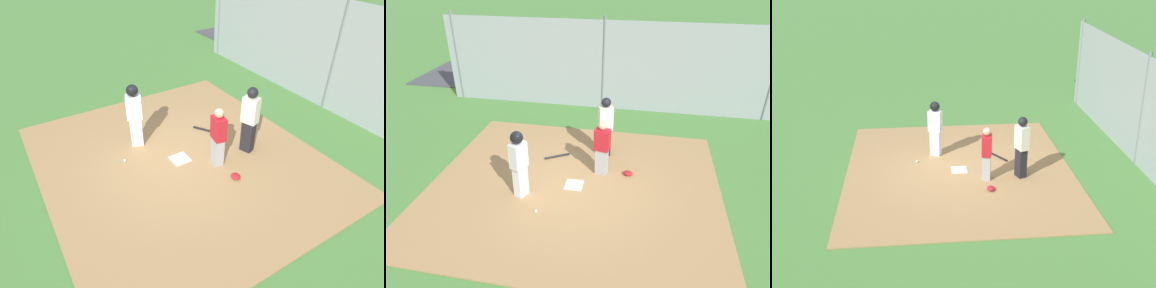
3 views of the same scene
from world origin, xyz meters
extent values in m
plane|color=#477A38|center=(0.00, 0.00, 0.00)|extent=(140.00, 140.00, 0.00)
cube|color=#9E774C|center=(0.00, 0.00, 0.01)|extent=(7.20, 6.40, 0.03)
cube|color=white|center=(0.00, 0.00, 0.04)|extent=(0.44, 0.44, 0.02)
cube|color=#9E9EA3|center=(-0.60, -0.70, 0.39)|extent=(0.34, 0.27, 0.71)
cube|color=#B21923|center=(-0.60, -0.70, 1.03)|extent=(0.42, 0.33, 0.57)
sphere|color=tan|center=(-0.60, -0.70, 1.42)|extent=(0.22, 0.22, 0.22)
cube|color=black|center=(-0.55, -1.66, 0.45)|extent=(0.36, 0.31, 0.83)
cube|color=beige|center=(-0.55, -1.66, 1.19)|extent=(0.45, 0.37, 0.66)
sphere|color=black|center=(-0.55, -1.66, 1.66)|extent=(0.26, 0.26, 0.26)
cube|color=silver|center=(1.17, 0.61, 0.42)|extent=(0.32, 0.36, 0.79)
cube|color=silver|center=(1.17, 0.61, 1.13)|extent=(0.39, 0.45, 0.62)
sphere|color=tan|center=(1.17, 0.61, 1.56)|extent=(0.25, 0.25, 0.25)
sphere|color=black|center=(1.17, 0.61, 1.58)|extent=(0.30, 0.30, 0.30)
cylinder|color=black|center=(0.75, -1.27, 0.06)|extent=(0.66, 0.45, 0.06)
ellipsoid|color=#B21923|center=(-1.31, -0.72, 0.09)|extent=(0.24, 0.20, 0.12)
sphere|color=white|center=(0.63, 1.20, 0.07)|extent=(0.07, 0.07, 0.07)
cube|color=#93999E|center=(0.00, -5.24, 1.60)|extent=(12.00, 0.05, 3.20)
cylinder|color=slate|center=(0.00, -5.24, 1.68)|extent=(0.10, 0.10, 3.35)
cylinder|color=slate|center=(5.70, -5.24, 1.68)|extent=(0.10, 0.10, 3.35)
camera|label=1|loc=(-5.72, 3.20, 5.07)|focal=31.03mm
camera|label=2|loc=(-1.50, 7.05, 5.17)|focal=32.57mm
camera|label=3|loc=(-13.01, 1.15, 6.33)|focal=47.29mm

